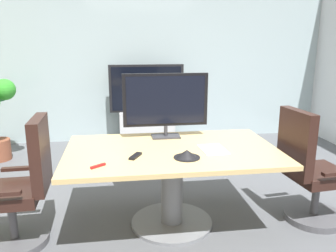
# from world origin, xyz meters

# --- Properties ---
(ground_plane) EXTENTS (7.04, 7.04, 0.00)m
(ground_plane) POSITION_xyz_m (0.00, 0.00, 0.00)
(ground_plane) COLOR #515459
(wall_back_glass_partition) EXTENTS (6.04, 0.10, 2.75)m
(wall_back_glass_partition) POSITION_xyz_m (0.00, 3.00, 1.37)
(wall_back_glass_partition) COLOR #9EB2B7
(wall_back_glass_partition) RESTS_ON ground
(conference_table) EXTENTS (1.89, 1.15, 0.74)m
(conference_table) POSITION_xyz_m (-0.11, 0.01, 0.55)
(conference_table) COLOR tan
(conference_table) RESTS_ON ground
(office_chair_left) EXTENTS (0.60, 0.58, 1.09)m
(office_chair_left) POSITION_xyz_m (-1.39, -0.12, 0.46)
(office_chair_left) COLOR #4C4C51
(office_chair_left) RESTS_ON ground
(office_chair_right) EXTENTS (0.62, 0.59, 1.09)m
(office_chair_right) POSITION_xyz_m (1.17, -0.11, 0.46)
(office_chair_right) COLOR #4C4C51
(office_chair_right) RESTS_ON ground
(tv_monitor) EXTENTS (0.84, 0.18, 0.64)m
(tv_monitor) POSITION_xyz_m (-0.11, 0.41, 1.10)
(tv_monitor) COLOR #333338
(tv_monitor) RESTS_ON conference_table
(wall_display_unit) EXTENTS (1.20, 0.36, 1.31)m
(wall_display_unit) POSITION_xyz_m (-0.12, 2.64, 0.44)
(wall_display_unit) COLOR #B7BABC
(wall_display_unit) RESTS_ON ground
(conference_phone) EXTENTS (0.22, 0.22, 0.07)m
(conference_phone) POSITION_xyz_m (-0.02, -0.25, 0.77)
(conference_phone) COLOR black
(conference_phone) RESTS_ON conference_table
(remote_control) EXTENTS (0.12, 0.17, 0.02)m
(remote_control) POSITION_xyz_m (-0.44, -0.16, 0.75)
(remote_control) COLOR black
(remote_control) RESTS_ON conference_table
(whiteboard_marker) EXTENTS (0.12, 0.09, 0.02)m
(whiteboard_marker) POSITION_xyz_m (-0.74, -0.36, 0.75)
(whiteboard_marker) COLOR red
(whiteboard_marker) RESTS_ON conference_table
(paper_notepad) EXTENTS (0.23, 0.31, 0.01)m
(paper_notepad) POSITION_xyz_m (0.25, -0.07, 0.75)
(paper_notepad) COLOR white
(paper_notepad) RESTS_ON conference_table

